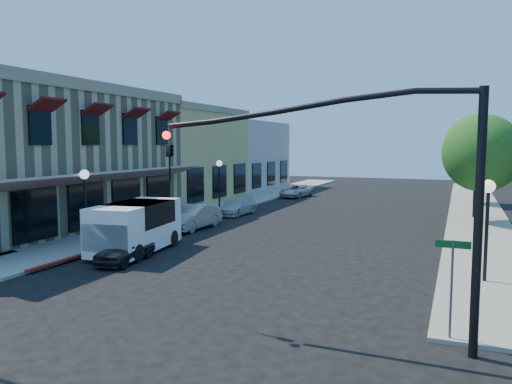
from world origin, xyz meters
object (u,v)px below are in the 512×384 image
at_px(street_tree_a, 482,153).
at_px(white_van, 135,224).
at_px(lamppost_right_near, 488,205).
at_px(parked_car_d, 296,191).
at_px(signal_mast_arm, 380,173).
at_px(lamppost_left_far, 219,172).
at_px(street_name_sign, 452,273).
at_px(parked_car_a, 125,249).
at_px(parked_car_b, 193,217).
at_px(lamppost_right_far, 475,176).
at_px(lamppost_left_near, 85,188).
at_px(parked_car_c, 237,207).
at_px(street_tree_b, 477,146).

distance_m(street_tree_a, white_van, 20.47).
xyz_separation_m(lamppost_right_near, parked_car_d, (-14.35, 24.00, -2.18)).
xyz_separation_m(signal_mast_arm, lamppost_left_far, (-14.36, 20.50, -1.35)).
bearing_deg(street_name_sign, parked_car_d, 114.14).
xyz_separation_m(street_tree_a, parked_car_a, (-13.60, -16.00, -3.65)).
height_order(signal_mast_arm, parked_car_b, signal_mast_arm).
xyz_separation_m(lamppost_right_far, parked_car_a, (-13.30, -18.00, -2.19)).
height_order(signal_mast_arm, street_name_sign, signal_mast_arm).
relative_size(lamppost_left_far, parked_car_a, 1.12).
height_order(lamppost_right_far, parked_car_b, lamppost_right_far).
distance_m(lamppost_right_near, parked_car_b, 15.87).
height_order(lamppost_left_near, parked_car_c, lamppost_left_near).
relative_size(street_name_sign, lamppost_right_near, 0.70).
relative_size(parked_car_b, parked_car_d, 1.05).
xyz_separation_m(street_tree_b, lamppost_right_far, (-0.30, -8.00, -1.81)).
relative_size(street_tree_a, parked_car_b, 1.55).
relative_size(street_name_sign, lamppost_right_far, 0.70).
bearing_deg(street_name_sign, lamppost_left_far, 128.94).
bearing_deg(street_tree_b, lamppost_right_near, -90.72).
distance_m(lamppost_right_far, white_van, 21.58).
distance_m(lamppost_right_near, white_van, 14.08).
bearing_deg(parked_car_d, lamppost_left_near, -88.31).
distance_m(signal_mast_arm, parked_car_b, 17.54).
xyz_separation_m(street_name_sign, lamppost_left_near, (-16.00, 5.80, 1.04)).
bearing_deg(parked_car_c, street_tree_a, 11.52).
relative_size(lamppost_left_near, parked_car_c, 0.94).
height_order(street_tree_b, parked_car_d, street_tree_b).
height_order(signal_mast_arm, lamppost_left_far, signal_mast_arm).
xyz_separation_m(lamppost_left_near, parked_car_c, (2.30, 12.00, -2.18)).
relative_size(street_tree_a, street_tree_b, 0.92).
relative_size(street_tree_b, parked_car_b, 1.68).
bearing_deg(lamppost_right_near, signal_mast_arm, -112.12).
height_order(parked_car_c, parked_car_d, parked_car_d).
relative_size(lamppost_right_far, white_van, 0.70).
distance_m(white_van, parked_car_c, 12.40).
height_order(street_name_sign, parked_car_b, street_name_sign).
bearing_deg(lamppost_right_far, street_tree_a, -81.47).
height_order(lamppost_left_far, parked_car_d, lamppost_left_far).
xyz_separation_m(street_tree_b, parked_car_a, (-13.60, -26.00, -4.00)).
bearing_deg(street_tree_b, lamppost_right_far, -92.15).
bearing_deg(street_tree_a, lamppost_right_far, 98.53).
height_order(white_van, parked_car_b, white_van).
distance_m(parked_car_c, parked_car_d, 12.00).
distance_m(street_tree_b, signal_mast_arm, 30.65).
height_order(white_van, parked_car_d, white_van).
bearing_deg(lamppost_left_far, lamppost_left_near, -90.00).
relative_size(parked_car_a, parked_car_d, 0.80).
bearing_deg(street_name_sign, parked_car_a, 162.83).
distance_m(street_name_sign, lamppost_right_near, 5.98).
distance_m(signal_mast_arm, lamppost_right_near, 7.15).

